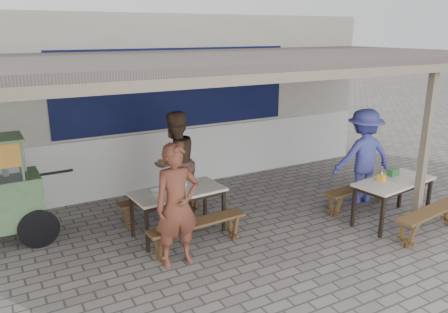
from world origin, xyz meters
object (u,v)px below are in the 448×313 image
bench_right_street (431,216)px  bench_right_wall (358,191)px  bench_left_wall (162,202)px  patron_street_side (177,206)px  donation_box (393,172)px  patron_wall_side (175,163)px  bench_left_street (198,228)px  condiment_bowl (158,191)px  table_right (394,185)px  condiment_jar (185,183)px  tissue_box (381,178)px  patron_right_table (363,156)px  table_left (178,195)px

bench_right_street → bench_right_wall: same height
bench_left_wall → patron_street_side: size_ratio=0.90×
bench_right_wall → patron_street_side: size_ratio=0.92×
donation_box → patron_wall_side: bearing=147.8°
bench_left_street → condiment_bowl: (-0.36, 0.65, 0.44)m
bench_left_wall → table_right: (3.42, -1.95, 0.33)m
bench_right_wall → patron_wall_side: (-2.95, 1.53, 0.58)m
condiment_jar → condiment_bowl: size_ratio=0.41×
patron_wall_side → condiment_jar: size_ratio=20.57×
bench_right_wall → tissue_box: (-0.13, -0.60, 0.46)m
bench_right_wall → condiment_bowl: size_ratio=7.38×
bench_left_street → table_right: size_ratio=1.01×
table_right → donation_box: donation_box is taller
donation_box → condiment_jar: 3.61m
tissue_box → bench_left_wall: bearing=149.8°
bench_left_street → condiment_jar: size_ratio=17.57×
patron_right_table → patron_wall_side: bearing=-8.7°
table_right → bench_left_wall: bearing=142.8°
bench_left_street → patron_right_table: bearing=0.2°
donation_box → condiment_jar: (-3.37, 1.29, -0.02)m
patron_street_side → patron_wall_side: bearing=70.3°
bench_left_wall → condiment_jar: size_ratio=17.57×
table_left → tissue_box: size_ratio=13.54×
bench_left_wall → patron_street_side: 1.60m
table_left → patron_right_table: (3.63, -0.37, 0.23)m
bench_right_street → patron_right_table: patron_right_table is taller
table_left → patron_right_table: 3.66m
bench_left_wall → donation_box: bearing=-29.9°
condiment_jar → patron_wall_side: bearing=78.2°
patron_right_table → bench_right_street: bearing=96.8°
bench_left_street → condiment_bowl: condiment_bowl is taller
bench_right_street → tissue_box: bearing=104.6°
bench_right_street → tissue_box: 0.95m
bench_right_street → patron_street_side: bearing=155.7°
patron_street_side → condiment_bowl: (0.06, 0.88, -0.10)m
patron_wall_side → condiment_bowl: (-0.65, -0.86, -0.14)m
patron_right_table → tissue_box: patron_right_table is taller
patron_right_table → condiment_jar: patron_right_table is taller
bench_right_wall → patron_right_table: patron_right_table is taller
patron_street_side → patron_right_table: 4.03m
bench_right_wall → donation_box: bearing=-69.7°
bench_left_street → bench_right_street: same height
tissue_box → condiment_jar: size_ratio=1.24×
donation_box → condiment_jar: size_ratio=2.05×
patron_wall_side → condiment_bowl: 1.09m
bench_left_wall → tissue_box: size_ratio=14.17×
condiment_bowl → donation_box: bearing=-16.8°
patron_wall_side → patron_street_side: bearing=45.5°
tissue_box → condiment_bowl: (-3.48, 1.27, -0.03)m
table_left → condiment_jar: 0.26m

